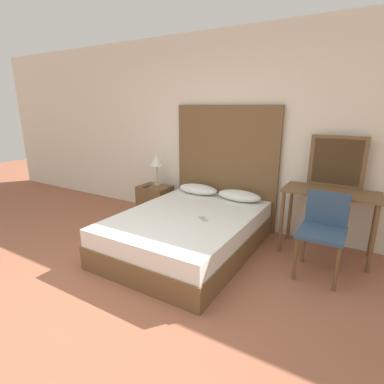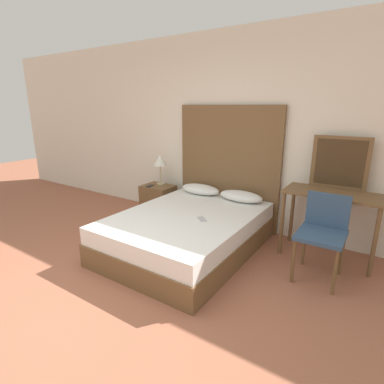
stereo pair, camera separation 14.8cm
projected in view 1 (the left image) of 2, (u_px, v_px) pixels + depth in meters
The scene contains 13 objects.
ground_plane at pixel (76, 322), 2.46m from camera, with size 16.00×16.00×0.00m, color #9E5B42.
wall_back at pixel (222, 132), 4.30m from camera, with size 10.00×0.06×2.70m.
bed at pixel (188, 232), 3.65m from camera, with size 1.48×2.01×0.46m.
headboard at pixel (225, 167), 4.32m from camera, with size 1.55×0.05×1.73m.
pillow_left at pixel (198, 189), 4.40m from camera, with size 0.61×0.29×0.14m.
pillow_right at pixel (239, 196), 4.07m from camera, with size 0.61×0.29×0.14m.
phone_on_bed at pixel (203, 219), 3.42m from camera, with size 0.16×0.15×0.01m.
nightstand at pixel (155, 201), 4.78m from camera, with size 0.49×0.38×0.50m.
table_lamp at pixel (157, 161), 4.67m from camera, with size 0.21×0.21×0.48m.
phone_on_nightstand at pixel (147, 186), 4.67m from camera, with size 0.10×0.16×0.01m.
vanity_desk at pixel (330, 202), 3.42m from camera, with size 1.02×0.50×0.78m.
vanity_mirror at pixel (337, 162), 3.48m from camera, with size 0.61×0.03×0.60m.
chair at pixel (323, 227), 3.07m from camera, with size 0.44×0.48×0.85m.
Camera 1 is at (1.89, -1.28, 1.71)m, focal length 28.00 mm.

